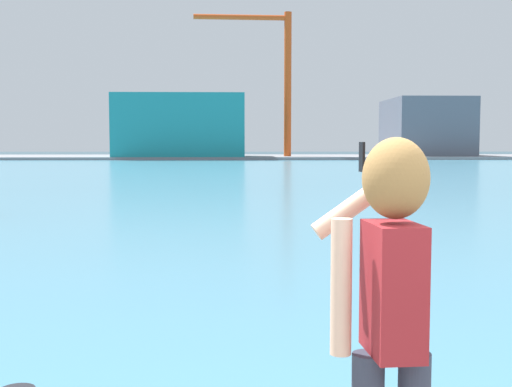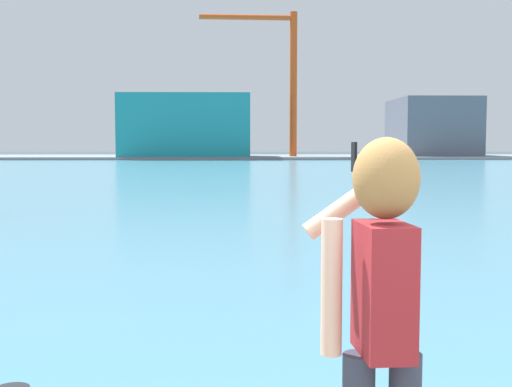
{
  "view_description": "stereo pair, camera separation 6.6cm",
  "coord_description": "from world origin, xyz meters",
  "px_view_note": "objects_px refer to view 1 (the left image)",
  "views": [
    {
      "loc": [
        -1.11,
        -2.06,
        2.27
      ],
      "look_at": [
        -0.87,
        5.01,
        1.72
      ],
      "focal_mm": 45.74,
      "sensor_mm": 36.0,
      "label": 1
    },
    {
      "loc": [
        -1.05,
        -2.06,
        2.27
      ],
      "look_at": [
        -0.87,
        5.01,
        1.72
      ],
      "focal_mm": 45.74,
      "sensor_mm": 36.0,
      "label": 2
    }
  ],
  "objects_px": {
    "warehouse_left": "(180,126)",
    "warehouse_right": "(426,127)",
    "person_photographer": "(390,297)",
    "port_crane": "(276,69)"
  },
  "relations": [
    {
      "from": "warehouse_left",
      "to": "warehouse_right",
      "type": "relative_size",
      "value": 1.25
    },
    {
      "from": "port_crane",
      "to": "warehouse_left",
      "type": "bearing_deg",
      "value": -177.52
    },
    {
      "from": "person_photographer",
      "to": "warehouse_right",
      "type": "height_order",
      "value": "warehouse_right"
    },
    {
      "from": "person_photographer",
      "to": "port_crane",
      "type": "bearing_deg",
      "value": -7.21
    },
    {
      "from": "warehouse_left",
      "to": "warehouse_right",
      "type": "bearing_deg",
      "value": 8.36
    },
    {
      "from": "warehouse_left",
      "to": "port_crane",
      "type": "bearing_deg",
      "value": 2.48
    },
    {
      "from": "person_photographer",
      "to": "warehouse_right",
      "type": "xyz_separation_m",
      "value": [
        27.36,
        91.8,
        2.86
      ]
    },
    {
      "from": "warehouse_left",
      "to": "warehouse_right",
      "type": "height_order",
      "value": "warehouse_left"
    },
    {
      "from": "warehouse_left",
      "to": "person_photographer",
      "type": "bearing_deg",
      "value": -84.78
    },
    {
      "from": "person_photographer",
      "to": "warehouse_right",
      "type": "relative_size",
      "value": 0.13
    }
  ]
}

